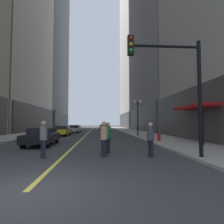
% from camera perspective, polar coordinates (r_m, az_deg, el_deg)
% --- Properties ---
extents(ground_plane, '(200.00, 200.00, 0.00)m').
position_cam_1_polar(ground_plane, '(39.95, -6.54, -5.68)').
color(ground_plane, '#38383A').
extents(sidewalk_left, '(4.50, 78.00, 0.15)m').
position_cam_1_polar(sidewalk_left, '(41.14, -18.15, -5.37)').
color(sidewalk_left, '#9E9991').
rests_on(sidewalk_left, ground).
extents(sidewalk_right, '(4.50, 78.00, 0.15)m').
position_cam_1_polar(sidewalk_right, '(40.43, 5.28, -5.56)').
color(sidewalk_right, '#9E9991').
rests_on(sidewalk_right, ground).
extents(lane_centre_stripe, '(0.16, 70.00, 0.01)m').
position_cam_1_polar(lane_centre_stripe, '(39.95, -6.54, -5.68)').
color(lane_centre_stripe, '#E5D64C').
rests_on(lane_centre_stripe, ground).
extents(building_right_far, '(12.67, 26.00, 84.93)m').
position_cam_1_polar(building_right_far, '(78.04, 8.73, 28.17)').
color(building_right_far, '#A8A399').
rests_on(building_right_far, ground).
extents(storefront_awning_right, '(1.60, 5.24, 3.12)m').
position_cam_1_polar(storefront_awning_right, '(17.26, 23.40, 1.33)').
color(storefront_awning_right, '#B21414').
rests_on(storefront_awning_right, ground).
extents(car_black, '(2.00, 4.84, 1.32)m').
position_cam_1_polar(car_black, '(15.42, -20.06, -6.65)').
color(car_black, black).
rests_on(car_black, ground).
extents(car_yellow, '(1.88, 4.77, 1.32)m').
position_cam_1_polar(car_yellow, '(26.18, -14.65, -5.28)').
color(car_yellow, yellow).
rests_on(car_yellow, ground).
extents(car_silver, '(2.14, 4.55, 1.32)m').
position_cam_1_polar(car_silver, '(34.54, -11.01, -4.82)').
color(car_silver, '#B7B7BC').
rests_on(car_silver, ground).
extents(car_maroon, '(2.05, 4.07, 1.32)m').
position_cam_1_polar(car_maroon, '(44.59, -2.54, -4.53)').
color(car_maroon, maroon).
rests_on(car_maroon, ground).
extents(pedestrian_in_grey_suit, '(0.48, 0.48, 1.78)m').
position_cam_1_polar(pedestrian_in_grey_suit, '(9.76, -19.72, -6.81)').
color(pedestrian_in_grey_suit, black).
rests_on(pedestrian_in_grey_suit, ground).
extents(pedestrian_in_green_parka, '(0.48, 0.48, 1.72)m').
position_cam_1_polar(pedestrian_in_green_parka, '(10.73, -1.24, -6.89)').
color(pedestrian_in_green_parka, black).
rests_on(pedestrian_in_green_parka, ground).
extents(pedestrian_with_orange_bag, '(0.48, 0.48, 1.70)m').
position_cam_1_polar(pedestrian_with_orange_bag, '(9.75, 11.40, -7.24)').
color(pedestrian_with_orange_bag, black).
rests_on(pedestrian_with_orange_bag, ground).
extents(pedestrian_in_tan_trench, '(0.39, 0.39, 1.76)m').
position_cam_1_polar(pedestrian_in_tan_trench, '(9.57, -2.44, -7.18)').
color(pedestrian_in_tan_trench, black).
rests_on(pedestrian_in_tan_trench, ground).
extents(traffic_light_near_right, '(3.43, 0.35, 5.65)m').
position_cam_1_polar(traffic_light_near_right, '(9.39, 18.87, 9.60)').
color(traffic_light_near_right, black).
rests_on(traffic_light_near_right, ground).
extents(street_lamp_left_far, '(1.06, 0.36, 4.43)m').
position_cam_1_polar(street_lamp_left_far, '(36.94, -16.75, -0.71)').
color(street_lamp_left_far, black).
rests_on(street_lamp_left_far, ground).
extents(street_lamp_right_mid, '(1.06, 0.36, 4.43)m').
position_cam_1_polar(street_lamp_right_mid, '(22.98, 7.67, 0.68)').
color(street_lamp_right_mid, black).
rests_on(street_lamp_right_mid, ground).
extents(fire_hydrant_right, '(0.28, 0.28, 0.80)m').
position_cam_1_polar(fire_hydrant_right, '(16.93, 13.81, -7.52)').
color(fire_hydrant_right, red).
rests_on(fire_hydrant_right, ground).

